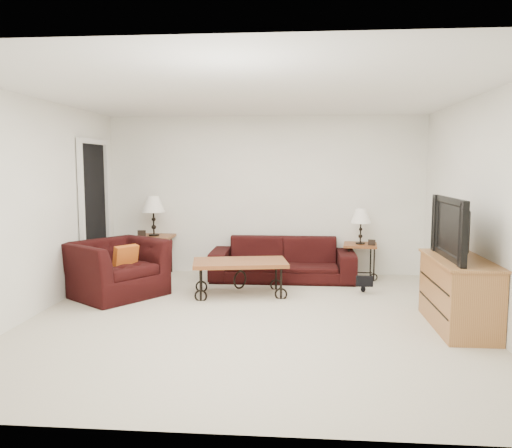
% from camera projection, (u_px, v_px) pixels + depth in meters
% --- Properties ---
extents(ground, '(5.00, 5.00, 0.00)m').
position_uv_depth(ground, '(251.00, 319.00, 5.76)').
color(ground, '#BEB8A2').
rests_on(ground, ground).
extents(wall_back, '(5.00, 0.02, 2.50)m').
position_uv_depth(wall_back, '(265.00, 195.00, 8.09)').
color(wall_back, white).
rests_on(wall_back, ground).
extents(wall_front, '(5.00, 0.02, 2.50)m').
position_uv_depth(wall_front, '(213.00, 243.00, 3.14)').
color(wall_front, white).
rests_on(wall_front, ground).
extents(wall_left, '(0.02, 5.00, 2.50)m').
position_uv_depth(wall_left, '(34.00, 207.00, 5.83)').
color(wall_left, white).
rests_on(wall_left, ground).
extents(wall_right, '(0.02, 5.00, 2.50)m').
position_uv_depth(wall_right, '(484.00, 210.00, 5.41)').
color(wall_right, white).
rests_on(wall_right, ground).
extents(ceiling, '(5.00, 5.00, 0.00)m').
position_uv_depth(ceiling, '(251.00, 93.00, 5.48)').
color(ceiling, white).
rests_on(ceiling, wall_back).
extents(doorway, '(0.08, 0.94, 2.04)m').
position_uv_depth(doorway, '(94.00, 214.00, 7.48)').
color(doorway, black).
rests_on(doorway, ground).
extents(sofa, '(2.16, 0.85, 0.63)m').
position_uv_depth(sofa, '(282.00, 259.00, 7.70)').
color(sofa, black).
rests_on(sofa, ground).
extents(side_table_left, '(0.58, 0.58, 0.63)m').
position_uv_depth(side_table_left, '(154.00, 255.00, 8.05)').
color(side_table_left, brown).
rests_on(side_table_left, ground).
extents(side_table_right, '(0.55, 0.55, 0.54)m').
position_uv_depth(side_table_right, '(360.00, 261.00, 7.79)').
color(side_table_right, brown).
rests_on(side_table_right, ground).
extents(lamp_left, '(0.36, 0.36, 0.63)m').
position_uv_depth(lamp_left, '(154.00, 216.00, 7.98)').
color(lamp_left, black).
rests_on(lamp_left, side_table_left).
extents(lamp_right, '(0.34, 0.34, 0.54)m').
position_uv_depth(lamp_right, '(361.00, 226.00, 7.73)').
color(lamp_right, black).
rests_on(lamp_right, side_table_right).
extents(photo_frame_left, '(0.13, 0.04, 0.10)m').
position_uv_depth(photo_frame_left, '(142.00, 234.00, 7.87)').
color(photo_frame_left, black).
rests_on(photo_frame_left, side_table_left).
extents(photo_frame_right, '(0.11, 0.05, 0.09)m').
position_uv_depth(photo_frame_right, '(372.00, 243.00, 7.59)').
color(photo_frame_right, black).
rests_on(photo_frame_right, side_table_right).
extents(coffee_table, '(1.33, 0.87, 0.46)m').
position_uv_depth(coffee_table, '(240.00, 278.00, 6.80)').
color(coffee_table, brown).
rests_on(coffee_table, ground).
extents(armchair, '(1.47, 1.50, 0.74)m').
position_uv_depth(armchair, '(116.00, 269.00, 6.74)').
color(armchair, black).
rests_on(armchair, ground).
extents(throw_pillow, '(0.27, 0.32, 0.33)m').
position_uv_depth(throw_pillow, '(126.00, 258.00, 6.66)').
color(throw_pillow, '#AF5D16').
rests_on(throw_pillow, armchair).
extents(tv_stand, '(0.52, 1.25, 0.75)m').
position_uv_depth(tv_stand, '(458.00, 293.00, 5.41)').
color(tv_stand, '#A16E3B').
rests_on(tv_stand, ground).
extents(television, '(0.15, 1.12, 0.64)m').
position_uv_depth(television, '(459.00, 228.00, 5.33)').
color(television, black).
rests_on(television, tv_stand).
extents(backpack, '(0.41, 0.36, 0.44)m').
position_uv_depth(backpack, '(363.00, 276.00, 6.94)').
color(backpack, black).
rests_on(backpack, ground).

